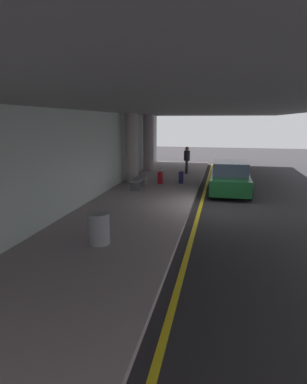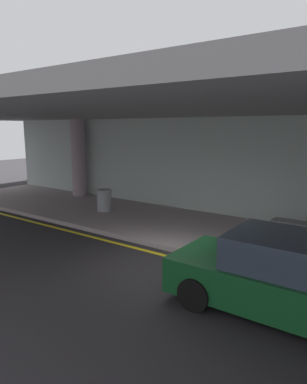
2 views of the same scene
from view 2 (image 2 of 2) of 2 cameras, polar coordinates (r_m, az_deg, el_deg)
ground_plane at (r=8.81m, az=1.13°, el=-12.15°), size 60.00×60.00×0.00m
sidewalk at (r=11.32m, az=10.11°, el=-6.69°), size 26.00×4.20×0.15m
lane_stripe_yellow at (r=9.33m, az=3.52°, el=-10.81°), size 26.00×0.14×0.01m
support_column_far_left at (r=17.05m, az=-12.22°, el=5.52°), size 0.70×0.70×3.65m
ceiling_overhang at (r=10.39m, az=9.59°, el=13.45°), size 28.00×13.20×0.30m
terminal_back_wall at (r=12.99m, az=14.68°, el=3.58°), size 26.00×0.30×3.80m
car_dark_green at (r=6.92m, az=20.69°, el=-13.00°), size 4.10×1.92×1.50m
bench_metal at (r=11.22m, az=22.96°, el=-5.28°), size 1.60×0.50×0.48m
trash_bin_steel at (r=13.82m, az=-8.11°, el=-1.34°), size 0.56×0.56×0.85m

